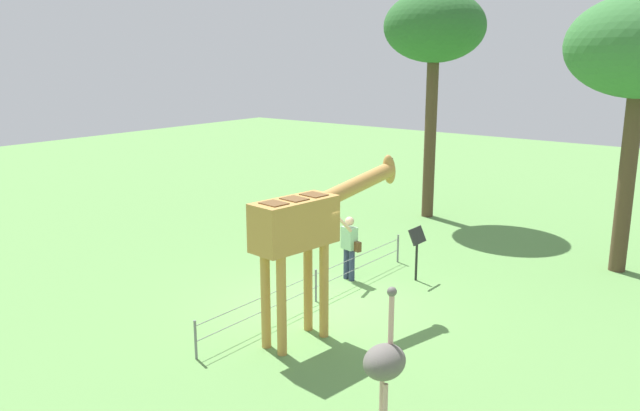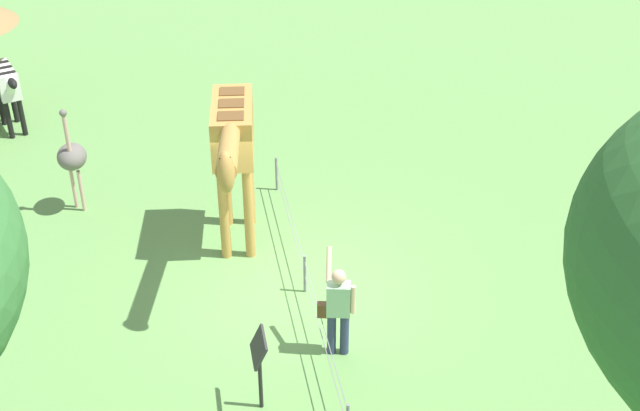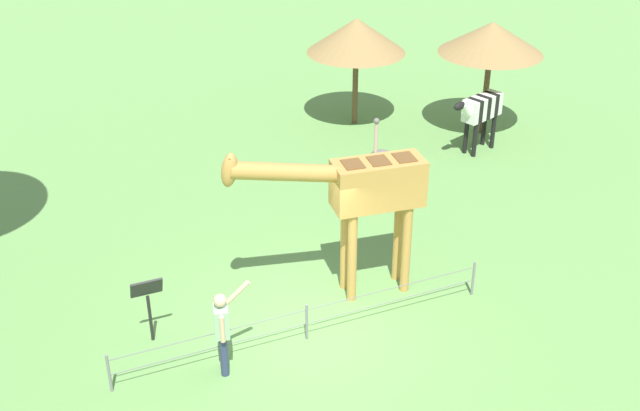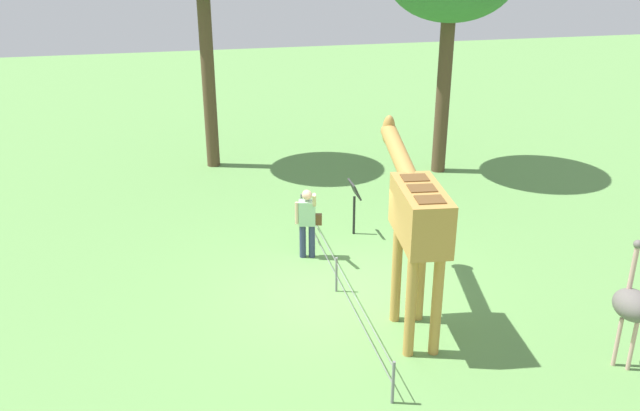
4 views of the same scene
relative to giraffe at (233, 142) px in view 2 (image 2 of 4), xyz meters
The scene contains 7 objects.
ground_plane 2.81m from the giraffe, 28.20° to the left, with size 60.00×60.00×0.00m, color #60934C.
giraffe is the anchor object (origin of this frame).
visitor 3.61m from the giraffe, 21.37° to the left, with size 0.71×0.59×1.70m.
zebra 7.50m from the giraffe, 141.02° to the right, with size 1.80×0.90×1.66m.
ostrich 3.71m from the giraffe, 123.28° to the right, with size 0.70×0.56×2.25m.
info_sign 4.28m from the giraffe, ahead, with size 0.56×0.21×1.32m.
wire_fence 2.56m from the giraffe, 32.99° to the left, with size 7.05×0.05×0.75m.
Camera 2 is at (11.49, -1.68, 8.99)m, focal length 47.54 mm.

